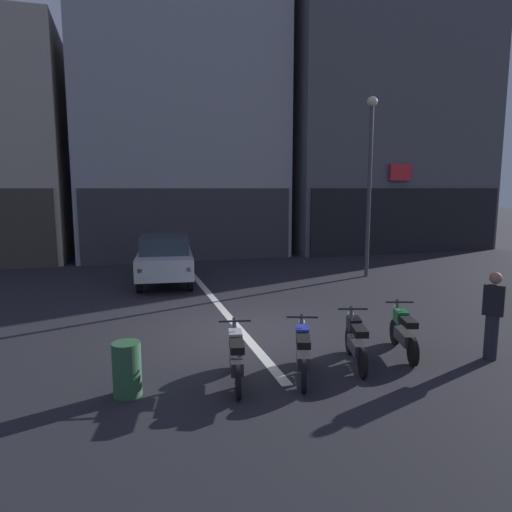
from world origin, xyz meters
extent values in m
plane|color=#232328|center=(0.00, 0.00, 0.00)|extent=(120.00, 120.00, 0.00)
cube|color=silver|center=(0.00, 6.00, 0.00)|extent=(0.20, 18.00, 0.01)
cube|color=#9E9EA3|center=(0.40, 14.62, 9.96)|extent=(9.54, 8.37, 19.92)
cube|color=#373739|center=(0.40, 10.39, 1.60)|extent=(9.16, 0.10, 3.20)
cube|color=#56565B|center=(11.10, 14.62, 7.48)|extent=(10.86, 9.45, 14.95)
cube|color=black|center=(11.10, 9.85, 1.60)|extent=(10.43, 0.10, 3.20)
cube|color=red|center=(10.44, 9.78, 3.95)|extent=(1.13, 0.16, 0.77)
cylinder|color=black|center=(-1.75, 7.29, 0.32)|extent=(0.25, 0.66, 0.64)
cylinder|color=black|center=(-0.21, 7.12, 0.32)|extent=(0.25, 0.66, 0.64)
cylinder|color=black|center=(-2.03, 4.70, 0.32)|extent=(0.25, 0.66, 0.64)
cylinder|color=black|center=(-0.49, 4.54, 0.32)|extent=(0.25, 0.66, 0.64)
cube|color=#B7BABF|center=(-1.12, 5.91, 0.75)|extent=(2.18, 4.26, 0.66)
cube|color=#2D3842|center=(-1.14, 5.76, 1.36)|extent=(1.75, 2.12, 0.56)
cube|color=red|center=(-2.03, 3.98, 0.80)|extent=(0.15, 0.07, 0.12)
cube|color=red|center=(-0.63, 3.83, 0.80)|extent=(0.15, 0.07, 0.12)
cylinder|color=#47474C|center=(6.07, 5.08, 3.00)|extent=(0.14, 0.14, 6.01)
sphere|color=beige|center=(6.07, 5.08, 6.19)|extent=(0.36, 0.36, 0.36)
cylinder|color=black|center=(-0.67, -2.07, 0.26)|extent=(0.17, 0.52, 0.52)
cylinder|color=black|center=(-0.89, -3.20, 0.26)|extent=(0.17, 0.52, 0.52)
cube|color=#38383D|center=(-0.79, -2.69, 0.37)|extent=(0.34, 0.76, 0.22)
cube|color=black|center=(-0.82, -2.84, 0.72)|extent=(0.33, 0.63, 0.12)
cube|color=#B2B5BA|center=(-0.74, -2.44, 0.70)|extent=(0.28, 0.40, 0.24)
cylinder|color=#4C4C51|center=(-0.70, -2.22, 0.63)|extent=(0.11, 0.25, 0.70)
cylinder|color=black|center=(-0.71, -2.30, 0.95)|extent=(0.55, 0.14, 0.04)
sphere|color=silver|center=(-0.67, -2.10, 0.80)|extent=(0.12, 0.12, 0.12)
cylinder|color=black|center=(0.56, -2.18, 0.26)|extent=(0.24, 0.51, 0.52)
cylinder|color=black|center=(0.17, -3.27, 0.26)|extent=(0.24, 0.51, 0.52)
cube|color=#38383D|center=(0.35, -2.77, 0.37)|extent=(0.44, 0.76, 0.22)
cube|color=black|center=(0.30, -2.92, 0.72)|extent=(0.41, 0.64, 0.12)
cube|color=#233DB7|center=(0.44, -2.53, 0.70)|extent=(0.33, 0.41, 0.24)
cylinder|color=#4C4C51|center=(0.51, -2.32, 0.63)|extent=(0.15, 0.25, 0.70)
cylinder|color=black|center=(0.48, -2.40, 0.95)|extent=(0.53, 0.22, 0.04)
sphere|color=silver|center=(0.55, -2.21, 0.80)|extent=(0.12, 0.12, 0.12)
cylinder|color=black|center=(1.67, -1.93, 0.26)|extent=(0.22, 0.52, 0.52)
cylinder|color=black|center=(1.34, -3.04, 0.26)|extent=(0.22, 0.52, 0.52)
cube|color=#38383D|center=(1.49, -2.53, 0.37)|extent=(0.40, 0.76, 0.22)
cube|color=black|center=(1.45, -2.68, 0.72)|extent=(0.38, 0.64, 0.12)
cube|color=black|center=(1.57, -2.29, 0.70)|extent=(0.31, 0.41, 0.24)
cylinder|color=#4C4C51|center=(1.63, -2.08, 0.63)|extent=(0.13, 0.25, 0.70)
cylinder|color=black|center=(1.61, -2.15, 0.95)|extent=(0.54, 0.19, 0.04)
sphere|color=silver|center=(1.67, -1.96, 0.80)|extent=(0.12, 0.12, 0.12)
cylinder|color=black|center=(2.82, -1.73, 0.26)|extent=(0.22, 0.52, 0.52)
cylinder|color=black|center=(2.48, -2.83, 0.26)|extent=(0.22, 0.52, 0.52)
cube|color=#38383D|center=(2.63, -2.32, 0.37)|extent=(0.41, 0.76, 0.22)
cube|color=black|center=(2.59, -2.47, 0.72)|extent=(0.39, 0.64, 0.12)
cube|color=#1E7238|center=(2.71, -2.08, 0.70)|extent=(0.32, 0.41, 0.24)
cylinder|color=#4C4C51|center=(2.77, -1.87, 0.63)|extent=(0.14, 0.25, 0.70)
cylinder|color=black|center=(2.75, -1.95, 0.95)|extent=(0.54, 0.20, 0.04)
sphere|color=silver|center=(2.81, -1.75, 0.80)|extent=(0.12, 0.12, 0.12)
cylinder|color=#23232D|center=(4.08, -2.96, 0.43)|extent=(0.24, 0.24, 0.86)
cube|color=black|center=(4.08, -2.96, 1.15)|extent=(0.40, 0.42, 0.58)
sphere|color=#9E7051|center=(4.08, -2.96, 1.56)|extent=(0.22, 0.22, 0.22)
cylinder|color=#2D5938|center=(-2.51, -2.61, 0.42)|extent=(0.44, 0.44, 0.85)
camera|label=1|loc=(-2.51, -9.67, 3.19)|focal=32.22mm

